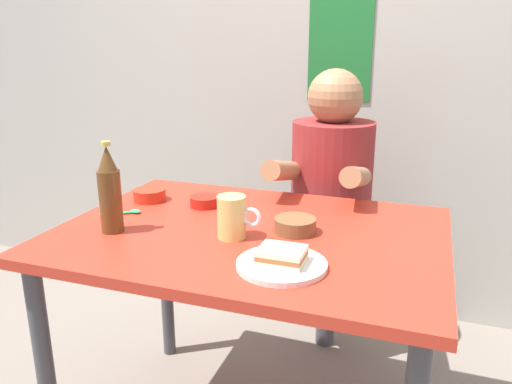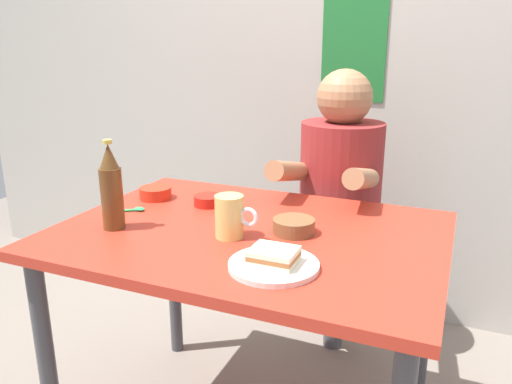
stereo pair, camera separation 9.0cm
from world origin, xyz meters
name	(u,v)px [view 1 (the left image)]	position (x,y,z in m)	size (l,w,h in m)	color
wall_back	(330,34)	(0.00, 1.05, 1.30)	(4.40, 0.09, 2.60)	#ADA89E
dining_table	(250,259)	(0.00, 0.00, 0.65)	(1.10, 0.80, 0.74)	#B72D1E
stool	(328,269)	(0.11, 0.63, 0.35)	(0.34, 0.34, 0.45)	#4C4C51
person_seated	(331,174)	(0.11, 0.62, 0.77)	(0.33, 0.56, 0.72)	maroon
plate_orange	(282,265)	(0.16, -0.21, 0.75)	(0.22, 0.22, 0.01)	silver
sandwich	(282,255)	(0.16, -0.21, 0.77)	(0.11, 0.09, 0.04)	beige
beer_mug	(233,217)	(-0.03, -0.07, 0.80)	(0.13, 0.08, 0.12)	#D1BC66
beer_bottle	(110,192)	(-0.37, -0.14, 0.86)	(0.06, 0.06, 0.26)	#593819
sambal_bowl_red	(205,201)	(-0.22, 0.15, 0.76)	(0.10, 0.10, 0.03)	#B21E14
condiment_bowl_brown	(295,225)	(0.13, 0.02, 0.76)	(0.12, 0.12, 0.04)	brown
sauce_bowl_chili	(150,194)	(-0.42, 0.15, 0.76)	(0.11, 0.11, 0.04)	red
spoon	(128,212)	(-0.41, 0.00, 0.75)	(0.11, 0.08, 0.01)	#26A559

